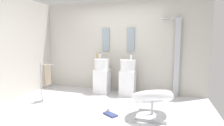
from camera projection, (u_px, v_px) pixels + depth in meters
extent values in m
cube|color=silver|center=(97.00, 111.00, 3.74)|extent=(4.80, 3.60, 0.04)
cube|color=beige|center=(119.00, 47.00, 5.15)|extent=(4.80, 0.10, 2.60)
cube|color=beige|center=(7.00, 48.00, 4.30)|extent=(0.10, 3.60, 2.60)
cube|color=white|center=(102.00, 81.00, 5.01)|extent=(0.40, 0.40, 0.68)
cylinder|color=white|center=(102.00, 64.00, 4.95)|extent=(0.42, 0.42, 0.29)
cylinder|color=#B7BABF|center=(103.00, 57.00, 5.04)|extent=(0.02, 0.02, 0.10)
cube|color=white|center=(128.00, 83.00, 4.78)|extent=(0.40, 0.40, 0.68)
cylinder|color=white|center=(128.00, 65.00, 4.73)|extent=(0.42, 0.42, 0.29)
cylinder|color=#B7BABF|center=(129.00, 57.00, 4.81)|extent=(0.02, 0.02, 0.10)
cube|color=#8C9EA8|center=(106.00, 40.00, 5.17)|extent=(0.22, 0.03, 0.66)
cube|color=#8C9EA8|center=(131.00, 40.00, 4.95)|extent=(0.22, 0.03, 0.66)
cube|color=#B7BABF|center=(177.00, 58.00, 4.58)|extent=(0.14, 0.08, 2.05)
cylinder|color=#B7BABF|center=(172.00, 18.00, 4.49)|extent=(0.30, 0.02, 0.02)
cylinder|color=#B7BABF|center=(166.00, 18.00, 4.51)|extent=(0.24, 0.24, 0.02)
cube|color=#B7BABF|center=(152.00, 116.00, 3.38)|extent=(0.56, 0.50, 0.06)
cylinder|color=#B7BABF|center=(152.00, 107.00, 3.36)|extent=(0.05, 0.05, 0.34)
torus|color=white|center=(152.00, 97.00, 3.34)|extent=(1.02, 1.02, 0.49)
cylinder|color=#B7BABF|center=(41.00, 82.00, 4.31)|extent=(0.03, 0.03, 0.95)
cylinder|color=#B7BABF|center=(47.00, 65.00, 4.21)|extent=(0.36, 0.02, 0.02)
cube|color=gray|center=(47.00, 75.00, 4.24)|extent=(0.04, 0.22, 0.50)
cube|color=#B2B2B7|center=(112.00, 112.00, 3.63)|extent=(1.15, 0.67, 0.01)
cube|color=navy|center=(110.00, 114.00, 3.47)|extent=(0.33, 0.28, 0.03)
cylinder|color=white|center=(108.00, 110.00, 3.58)|extent=(0.07, 0.07, 0.10)
cylinder|color=silver|center=(100.00, 56.00, 5.00)|extent=(0.06, 0.06, 0.15)
cylinder|color=black|center=(100.00, 53.00, 4.99)|extent=(0.03, 0.03, 0.02)
cylinder|color=white|center=(131.00, 57.00, 4.61)|extent=(0.05, 0.05, 0.14)
cylinder|color=black|center=(131.00, 54.00, 4.60)|extent=(0.03, 0.03, 0.02)
cylinder|color=#C68C38|center=(97.00, 56.00, 4.97)|extent=(0.04, 0.04, 0.15)
cylinder|color=black|center=(97.00, 53.00, 4.96)|extent=(0.02, 0.02, 0.02)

